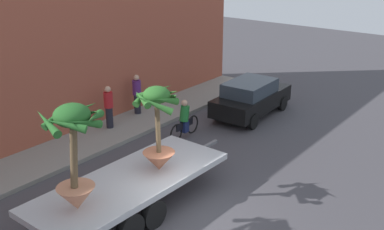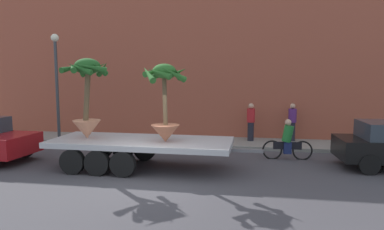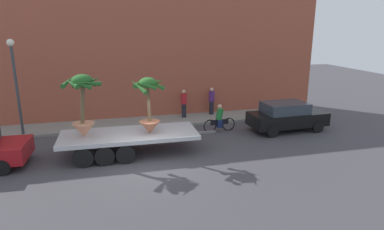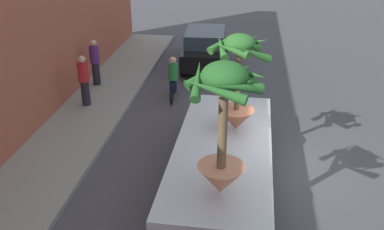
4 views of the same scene
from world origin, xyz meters
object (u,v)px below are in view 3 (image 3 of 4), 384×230
potted_palm_rear (83,104)px  cyclist (219,119)px  pedestrian_near_gate (184,103)px  pedestrian_far_left (212,100)px  flatbed_trailer (124,138)px  parked_car (287,116)px  street_lamp (15,75)px  potted_palm_middle (149,105)px

potted_palm_rear → cyclist: bearing=17.7°
pedestrian_near_gate → pedestrian_far_left: (1.85, 0.27, 0.00)m
flatbed_trailer → parked_car: size_ratio=1.65×
pedestrian_near_gate → street_lamp: 9.16m
cyclist → pedestrian_near_gate: size_ratio=1.08×
flatbed_trailer → street_lamp: street_lamp is taller
potted_palm_middle → potted_palm_rear: bearing=176.3°
pedestrian_near_gate → flatbed_trailer: bearing=-128.7°
pedestrian_far_left → flatbed_trailer: bearing=-138.3°
street_lamp → cyclist: bearing=-9.1°
parked_car → pedestrian_near_gate: bearing=145.0°
flatbed_trailer → potted_palm_middle: (1.15, -0.26, 1.52)m
cyclist → street_lamp: size_ratio=0.38×
potted_palm_rear → parked_car: size_ratio=0.63×
potted_palm_middle → pedestrian_far_left: size_ratio=1.46×
cyclist → pedestrian_far_left: bearing=80.7°
pedestrian_far_left → cyclist: bearing=-99.3°
pedestrian_near_gate → pedestrian_far_left: 1.87m
potted_palm_rear → parked_car: potted_palm_rear is taller
flatbed_trailer → cyclist: (5.22, 2.09, -0.10)m
flatbed_trailer → parked_car: bearing=8.6°
potted_palm_middle → street_lamp: street_lamp is taller
pedestrian_far_left → street_lamp: bearing=-172.7°
potted_palm_rear → potted_palm_middle: (2.74, -0.18, -0.17)m
flatbed_trailer → potted_palm_rear: potted_palm_rear is taller
street_lamp → pedestrian_far_left: bearing=7.3°
flatbed_trailer → parked_car: 8.93m
street_lamp → potted_palm_rear: bearing=-48.5°
cyclist → flatbed_trailer: bearing=-158.2°
pedestrian_near_gate → street_lamp: (-8.82, -1.10, 2.19)m
potted_palm_middle → parked_car: size_ratio=0.59×
flatbed_trailer → cyclist: bearing=21.8°
cyclist → pedestrian_near_gate: bearing=116.4°
parked_car → street_lamp: (-13.79, 2.38, 2.40)m
pedestrian_far_left → pedestrian_near_gate: bearing=-171.7°
potted_palm_rear → street_lamp: (-3.37, 3.81, 0.78)m
cyclist → street_lamp: (-10.18, 1.63, 2.56)m
flatbed_trailer → pedestrian_far_left: bearing=41.7°
street_lamp → pedestrian_near_gate: bearing=7.1°
potted_palm_rear → street_lamp: street_lamp is taller
parked_car → street_lamp: street_lamp is taller
potted_palm_middle → pedestrian_far_left: 7.14m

